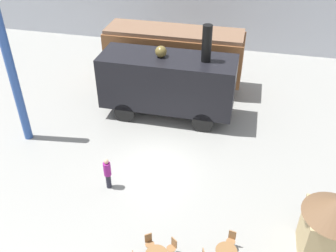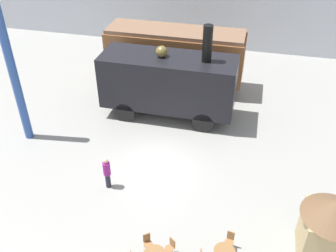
# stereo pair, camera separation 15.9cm
# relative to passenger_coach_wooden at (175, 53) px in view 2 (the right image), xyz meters

# --- Properties ---
(ground_plane) EXTENTS (80.00, 80.00, 0.00)m
(ground_plane) POSITION_rel_passenger_coach_wooden_xyz_m (0.96, -8.12, -2.37)
(ground_plane) COLOR gray
(passenger_coach_wooden) EXTENTS (8.88, 2.62, 3.93)m
(passenger_coach_wooden) POSITION_rel_passenger_coach_wooden_xyz_m (0.00, 0.00, 0.00)
(passenger_coach_wooden) COLOR brown
(passenger_coach_wooden) RESTS_ON ground_plane
(steam_locomotive) EXTENTS (7.63, 2.70, 5.75)m
(steam_locomotive) POSITION_rel_passenger_coach_wooden_xyz_m (0.46, -3.72, -0.09)
(steam_locomotive) COLOR black
(steam_locomotive) RESTS_ON ground_plane
(cafe_chair_1) EXTENTS (0.40, 0.40, 0.87)m
(cafe_chair_1) POSITION_rel_passenger_coach_wooden_xyz_m (2.87, -13.35, -1.86)
(cafe_chair_1) COLOR black
(cafe_chair_1) RESTS_ON ground_plane
(cafe_chair_2) EXTENTS (0.40, 0.40, 0.87)m
(cafe_chair_2) POSITION_rel_passenger_coach_wooden_xyz_m (1.94, -13.35, -1.86)
(cafe_chair_2) COLOR black
(cafe_chair_2) RESTS_ON ground_plane
(cafe_chair_6) EXTENTS (0.36, 0.38, 0.87)m
(cafe_chair_6) POSITION_rel_passenger_coach_wooden_xyz_m (5.02, -12.50, -1.86)
(cafe_chair_6) COLOR black
(cafe_chair_6) RESTS_ON ground_plane
(visitor_person) EXTENTS (0.34, 0.34, 1.67)m
(visitor_person) POSITION_rel_passenger_coach_wooden_xyz_m (-0.84, -10.38, -1.46)
(visitor_person) COLOR #262633
(visitor_person) RESTS_ON ground_plane
(ticket_kiosk) EXTENTS (2.34, 2.34, 3.00)m
(ticket_kiosk) POSITION_rel_passenger_coach_wooden_xyz_m (8.48, -12.01, -0.70)
(ticket_kiosk) COLOR tan
(ticket_kiosk) RESTS_ON ground_plane
(support_pillar) EXTENTS (0.44, 0.44, 8.00)m
(support_pillar) POSITION_rel_passenger_coach_wooden_xyz_m (-6.55, -7.70, 1.63)
(support_pillar) COLOR #2D519E
(support_pillar) RESTS_ON ground_plane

